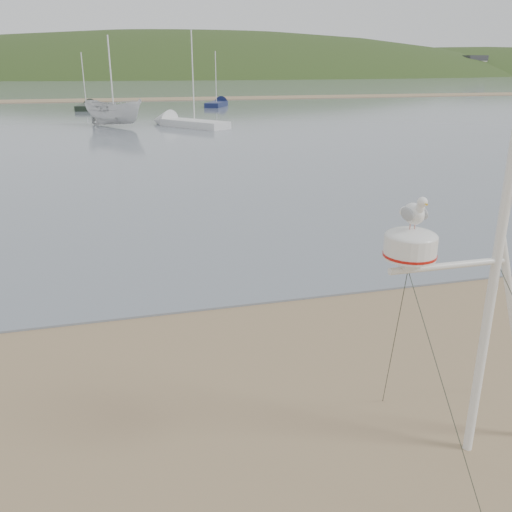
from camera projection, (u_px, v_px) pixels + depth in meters
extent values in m
plane|color=#856B4D|center=(38.00, 490.00, 5.83)|extent=(560.00, 560.00, 0.00)
cube|color=slate|center=(99.00, 85.00, 126.05)|extent=(560.00, 256.00, 0.04)
cube|color=#856B4D|center=(97.00, 100.00, 69.56)|extent=(560.00, 7.00, 0.07)
ellipsoid|color=#233616|center=(200.00, 129.00, 236.95)|extent=(400.00, 180.00, 80.00)
ellipsoid|color=#233616|center=(479.00, 107.00, 268.90)|extent=(300.00, 135.00, 56.00)
cube|color=beige|center=(68.00, 66.00, 180.57)|extent=(8.40, 6.30, 8.00)
cube|color=beige|center=(147.00, 66.00, 186.92)|extent=(8.40, 6.30, 8.00)
cube|color=beige|center=(221.00, 66.00, 193.26)|extent=(8.40, 6.30, 8.00)
cube|color=beige|center=(290.00, 66.00, 199.60)|extent=(8.40, 6.30, 8.00)
cube|color=beige|center=(355.00, 66.00, 205.94)|extent=(8.40, 6.30, 8.00)
cube|color=beige|center=(416.00, 66.00, 212.28)|extent=(8.40, 6.30, 8.00)
cube|color=beige|center=(473.00, 66.00, 218.63)|extent=(8.40, 6.30, 8.00)
cylinder|color=white|center=(492.00, 288.00, 5.78)|extent=(0.10, 0.10, 4.15)
cylinder|color=white|center=(449.00, 266.00, 5.54)|extent=(1.35, 0.07, 0.07)
cube|color=white|center=(409.00, 263.00, 5.40)|extent=(0.17, 0.17, 0.09)
cylinder|color=white|center=(410.00, 247.00, 5.35)|extent=(0.52, 0.52, 0.23)
cylinder|color=red|center=(410.00, 255.00, 5.37)|extent=(0.53, 0.53, 0.03)
ellipsoid|color=white|center=(411.00, 236.00, 5.31)|extent=(0.52, 0.52, 0.15)
cylinder|color=tan|center=(410.00, 226.00, 5.27)|extent=(0.01, 0.01, 0.07)
cylinder|color=tan|center=(415.00, 225.00, 5.28)|extent=(0.01, 0.01, 0.07)
ellipsoid|color=white|center=(414.00, 214.00, 5.23)|extent=(0.18, 0.28, 0.21)
ellipsoid|color=#9DA0A4|center=(407.00, 214.00, 5.20)|extent=(0.05, 0.23, 0.13)
ellipsoid|color=#9DA0A4|center=(421.00, 213.00, 5.24)|extent=(0.05, 0.23, 0.13)
cone|color=white|center=(406.00, 212.00, 5.37)|extent=(0.09, 0.08, 0.09)
ellipsoid|color=white|center=(420.00, 207.00, 5.11)|extent=(0.08, 0.08, 0.12)
sphere|color=white|center=(422.00, 202.00, 5.07)|extent=(0.10, 0.10, 0.10)
cone|color=gold|center=(425.00, 204.00, 5.02)|extent=(0.02, 0.05, 0.02)
imported|color=silver|center=(112.00, 90.00, 39.35)|extent=(2.81, 2.81, 5.21)
cube|color=black|center=(86.00, 107.00, 54.82)|extent=(2.17, 4.71, 0.50)
cone|color=black|center=(92.00, 105.00, 57.54)|extent=(1.69, 1.80, 1.45)
cylinder|color=white|center=(84.00, 79.00, 53.91)|extent=(0.08, 0.08, 4.99)
cube|color=silver|center=(195.00, 124.00, 39.38)|extent=(4.70, 5.52, 0.50)
cone|color=silver|center=(162.00, 121.00, 41.48)|extent=(2.57, 2.61, 1.77)
cylinder|color=white|center=(193.00, 76.00, 38.29)|extent=(0.08, 0.08, 6.09)
cube|color=#151E49|center=(216.00, 104.00, 58.97)|extent=(3.37, 4.93, 0.50)
cone|color=#151E49|center=(223.00, 102.00, 61.78)|extent=(2.07, 2.14, 1.51)
cylinder|color=white|center=(216.00, 77.00, 58.02)|extent=(0.08, 0.08, 5.20)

